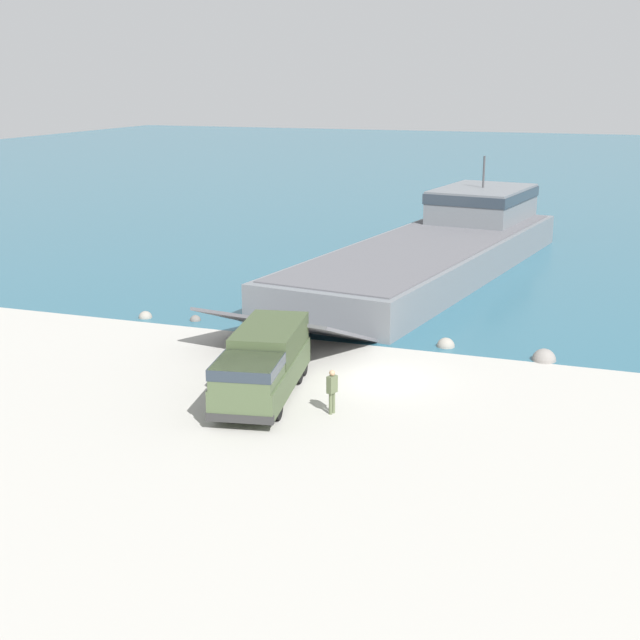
# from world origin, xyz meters

# --- Properties ---
(ground_plane) EXTENTS (240.00, 240.00, 0.00)m
(ground_plane) POSITION_xyz_m (0.00, 0.00, 0.00)
(ground_plane) COLOR #A8A59E
(water_surface) EXTENTS (240.00, 180.00, 0.01)m
(water_surface) POSITION_xyz_m (0.00, 94.83, 0.00)
(water_surface) COLOR #285B70
(water_surface) RESTS_ON ground_plane
(landing_craft) EXTENTS (13.55, 38.61, 7.09)m
(landing_craft) POSITION_xyz_m (-2.60, 24.12, 1.67)
(landing_craft) COLOR slate
(landing_craft) RESTS_ON ground_plane
(military_truck) EXTENTS (3.95, 8.26, 2.72)m
(military_truck) POSITION_xyz_m (-4.01, -3.73, 1.47)
(military_truck) COLOR #475638
(military_truck) RESTS_ON ground_plane
(soldier_on_ramp) EXTENTS (0.37, 0.49, 1.81)m
(soldier_on_ramp) POSITION_xyz_m (-0.67, -4.60, 1.06)
(soldier_on_ramp) COLOR #566042
(soldier_on_ramp) RESTS_ON ground_plane
(shoreline_rock_a) EXTENTS (0.90, 0.90, 0.90)m
(shoreline_rock_a) POSITION_xyz_m (1.68, 5.88, 0.00)
(shoreline_rock_a) COLOR gray
(shoreline_rock_a) RESTS_ON ground_plane
(shoreline_rock_b) EXTENTS (0.60, 0.60, 0.60)m
(shoreline_rock_b) POSITION_xyz_m (-12.28, 6.08, 0.00)
(shoreline_rock_b) COLOR #66605B
(shoreline_rock_b) RESTS_ON ground_plane
(shoreline_rock_c) EXTENTS (1.13, 1.13, 1.13)m
(shoreline_rock_c) POSITION_xyz_m (6.50, 5.25, 0.00)
(shoreline_rock_c) COLOR gray
(shoreline_rock_c) RESTS_ON ground_plane
(shoreline_rock_d) EXTENTS (0.76, 0.76, 0.76)m
(shoreline_rock_d) POSITION_xyz_m (-15.15, 5.65, 0.00)
(shoreline_rock_d) COLOR gray
(shoreline_rock_d) RESTS_ON ground_plane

